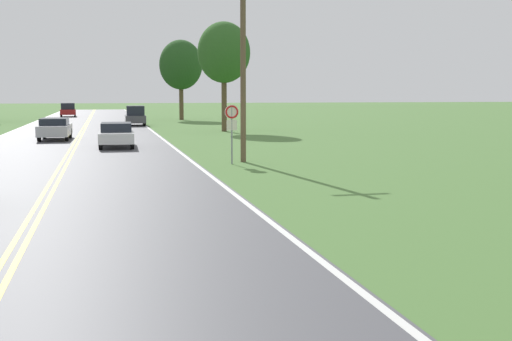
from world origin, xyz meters
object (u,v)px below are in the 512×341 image
tree_mid_treeline (224,53)px  car_dark_grey_van_mid_far (135,115)px  car_white_sedan_approaching (116,134)px  traffic_sign (232,119)px  car_silver_sedan_mid_near (55,128)px  car_red_van_receding (68,110)px  tree_right_cluster (181,65)px

tree_mid_treeline → car_dark_grey_van_mid_far: bearing=120.2°
tree_mid_treeline → car_white_sedan_approaching: 16.82m
traffic_sign → car_silver_sedan_mid_near: size_ratio=0.53×
car_white_sedan_approaching → traffic_sign: bearing=26.2°
traffic_sign → car_red_van_receding: 60.30m
tree_right_cluster → car_white_sedan_approaching: tree_right_cluster is taller
car_dark_grey_van_mid_far → car_silver_sedan_mid_near: bearing=-17.5°
tree_right_cluster → car_red_van_receding: tree_right_cluster is taller
car_silver_sedan_mid_near → tree_right_cluster: bearing=-20.2°
tree_right_cluster → car_silver_sedan_mid_near: size_ratio=1.89×
traffic_sign → car_silver_sedan_mid_near: (-8.32, 16.58, -1.13)m
car_silver_sedan_mid_near → car_dark_grey_van_mid_far: size_ratio=1.14×
car_white_sedan_approaching → car_red_van_receding: (-5.14, 49.60, 0.19)m
car_dark_grey_van_mid_far → car_red_van_receding: bearing=-162.8°
tree_right_cluster → car_red_van_receding: 19.19m
tree_right_cluster → car_white_sedan_approaching: (-7.92, -36.55, -5.43)m
traffic_sign → car_silver_sedan_mid_near: 18.59m
tree_right_cluster → car_silver_sedan_mid_near: (-11.66, -29.88, -5.40)m
car_dark_grey_van_mid_far → car_red_van_receding: 26.21m
traffic_sign → car_red_van_receding: (-9.72, 59.51, -0.97)m
car_dark_grey_van_mid_far → car_white_sedan_approaching: bearing=-4.2°
car_white_sedan_approaching → tree_mid_treeline: bearing=148.9°
traffic_sign → car_white_sedan_approaching: bearing=114.8°
tree_right_cluster → car_dark_grey_van_mid_far: size_ratio=2.15×
tree_mid_treeline → car_dark_grey_van_mid_far: size_ratio=2.04×
car_white_sedan_approaching → car_silver_sedan_mid_near: 7.65m
traffic_sign → tree_mid_treeline: bearing=80.3°
tree_mid_treeline → car_silver_sedan_mid_near: tree_mid_treeline is taller
car_white_sedan_approaching → car_dark_grey_van_mid_far: (2.18, 24.43, 0.22)m
tree_mid_treeline → car_silver_sedan_mid_near: bearing=-151.2°
car_white_sedan_approaching → car_dark_grey_van_mid_far: size_ratio=1.09×
traffic_sign → car_white_sedan_approaching: 10.98m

